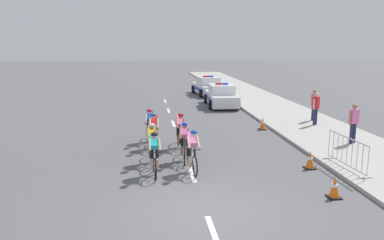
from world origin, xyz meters
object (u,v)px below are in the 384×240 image
cyclist_fifth (154,130)px  cyclist_seventh (150,124)px  cyclist_lead (154,152)px  spectator_back (354,121)px  cyclist_second (192,150)px  cyclist_sixth (180,129)px  traffic_cone_near (310,160)px  traffic_cone_far (262,124)px  police_car_nearest (221,96)px  traffic_cone_mid (335,187)px  police_car_second (208,87)px  spectator_middle (316,106)px  crowd_barrier_front (347,153)px  cyclist_third (152,142)px  spectator_closest (314,103)px  cyclist_fourth (185,140)px

cyclist_fifth → cyclist_seventh: size_ratio=1.00×
cyclist_lead → cyclist_seventh: bearing=90.9°
cyclist_seventh → spectator_back: (8.47, -1.72, 0.30)m
cyclist_second → cyclist_sixth: bearing=92.2°
traffic_cone_near → traffic_cone_far: (0.18, 6.03, 0.00)m
police_car_nearest → traffic_cone_mid: size_ratio=6.99×
cyclist_second → police_car_second: police_car_second is taller
cyclist_sixth → spectator_middle: spectator_middle is taller
crowd_barrier_front → cyclist_lead: bearing=176.2°
crowd_barrier_front → traffic_cone_far: size_ratio=3.63×
cyclist_third → spectator_middle: size_ratio=1.03×
police_car_nearest → spectator_middle: 7.88m
traffic_cone_near → spectator_middle: size_ratio=0.38×
cyclist_third → police_car_second: size_ratio=0.38×
cyclist_fifth → cyclist_seventh: (-0.15, 1.04, 0.00)m
traffic_cone_near → spectator_closest: size_ratio=0.38×
traffic_cone_mid → spectator_back: (3.43, 5.14, 0.77)m
police_car_second → traffic_cone_near: police_car_second is taller
crowd_barrier_front → cyclist_sixth: bearing=146.0°
cyclist_fifth → spectator_closest: (8.74, 4.10, 0.30)m
police_car_second → spectator_middle: 13.16m
police_car_nearest → cyclist_lead: bearing=-110.3°
crowd_barrier_front → cyclist_second: bearing=173.8°
spectator_middle → police_car_nearest: bearing=116.3°
spectator_back → spectator_closest: bearing=84.9°
police_car_nearest → traffic_cone_mid: police_car_nearest is taller
traffic_cone_mid → traffic_cone_near: bearing=81.1°
spectator_closest → traffic_cone_far: bearing=-157.2°
police_car_second → traffic_cone_far: (0.63, -12.91, -0.37)m
crowd_barrier_front → spectator_middle: size_ratio=1.39×
police_car_second → traffic_cone_near: (0.45, -18.94, -0.37)m
police_car_nearest → traffic_cone_far: bearing=-85.1°
cyclist_fifth → police_car_nearest: (4.84, 10.02, -0.11)m
cyclist_lead → traffic_cone_mid: (4.98, -2.55, -0.48)m
police_car_second → spectator_back: size_ratio=2.72×
cyclist_seventh → traffic_cone_mid: size_ratio=2.69×
cyclist_lead → cyclist_fifth: (0.09, 3.27, 0.00)m
cyclist_third → spectator_middle: (8.45, 4.90, 0.30)m
cyclist_third → police_car_second: bearing=74.2°
cyclist_sixth → crowd_barrier_front: 6.43m
cyclist_sixth → spectator_closest: (7.67, 4.20, 0.30)m
cyclist_fifth → cyclist_lead: bearing=-91.5°
police_car_second → cyclist_seventh: bearing=-108.9°
cyclist_lead → traffic_cone_far: bearing=47.2°
spectator_middle → traffic_cone_mid: bearing=-111.4°
cyclist_second → cyclist_seventh: (-1.34, 4.17, 0.00)m
cyclist_seventh → traffic_cone_near: cyclist_seventh is taller
cyclist_lead → cyclist_second: 1.28m
traffic_cone_near → traffic_cone_mid: 2.54m
cyclist_fourth → traffic_cone_far: cyclist_fourth is taller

